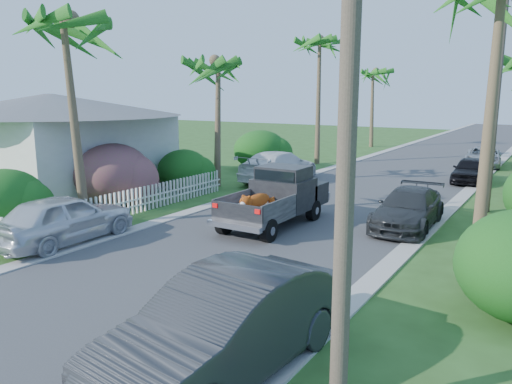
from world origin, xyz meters
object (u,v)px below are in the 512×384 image
Objects in this scene: pickup_truck at (279,196)px; palm_l_a at (67,21)px; palm_l_b at (217,61)px; parked_car_rf at (470,170)px; palm_l_c at (320,41)px; parked_car_ln at (64,219)px; utility_pole_a at (349,95)px; utility_pole_b at (497,94)px; palm_l_d at (374,71)px; parked_car_lf at (279,167)px; parked_car_rd at (483,157)px; parked_car_rm at (408,209)px; house_left at (53,146)px; parked_car_rn at (227,326)px.

palm_l_a is at bearing -144.41° from pickup_truck.
palm_l_b reaches higher than pickup_truck.
parked_car_rf is 0.42× the size of palm_l_c.
palm_l_c is (-9.88, 2.32, 7.26)m from parked_car_rf.
parked_car_rf is at bearing -116.86° from parked_car_ln.
utility_pole_a is at bearing -64.20° from palm_l_c.
parked_car_rf is at bearing 35.71° from palm_l_b.
palm_l_b is at bearing -175.39° from utility_pole_b.
pickup_truck is 11.51m from utility_pole_a.
parked_car_rf is 0.50× the size of palm_l_d.
parked_car_lf is at bearing -92.10° from parked_car_ln.
parked_car_ln is 0.51× the size of utility_pole_b.
parked_car_lf is at bearing 119.62° from pickup_truck.
parked_car_rd is 0.79× the size of parked_car_lf.
parked_car_rf is at bearing 70.85° from pickup_truck.
parked_car_rm is 27.61m from palm_l_d.
pickup_truck reaches higher than parked_car_rm.
parked_car_rd is at bearing 90.14° from parked_car_rf.
house_left is (-8.00, 5.59, 1.34)m from parked_car_ln.
parked_car_rn is at bearing -93.01° from parked_car_rf.
parked_car_ln is at bearing -52.91° from palm_l_a.
house_left is (-16.60, 8.97, 1.27)m from parked_car_rn.
palm_l_d is 0.86× the size of house_left.
palm_l_b is (-10.40, 13.97, 5.30)m from parked_car_rn.
palm_l_a is 15.64m from utility_pole_b.
parked_car_rm is 1.19× the size of parked_car_rf.
palm_l_b is (-0.60, 9.00, -0.79)m from palm_l_a.
palm_l_c is (-1.27, 7.46, 7.10)m from parked_car_lf.
parked_car_rn reaches higher than parked_car_lf.
pickup_truck reaches higher than parked_car_lf.
parked_car_lf is (-8.33, -11.81, 0.20)m from parked_car_rd.
parked_car_rn reaches higher than parked_car_rd.
palm_l_a is (-9.80, -5.96, 6.27)m from parked_car_rm.
utility_pole_b is (10.60, 11.59, 3.82)m from parked_car_ln.
parked_car_rf is 10.03m from parked_car_lf.
palm_l_a reaches higher than parked_car_rf.
pickup_truck is at bearing -129.41° from parked_car_ln.
parked_car_rd is at bearing 67.23° from palm_l_a.
palm_l_b is 22.00m from palm_l_d.
parked_car_rm is 16.78m from house_left.
palm_l_b is at bearing 161.64° from parked_car_rm.
palm_l_c reaches higher than parked_car_ln.
palm_l_a is (-1.47, -11.54, 6.12)m from parked_car_lf.
parked_car_lf is at bearing 121.99° from utility_pole_a.
palm_l_d is at bearing 123.66° from parked_car_rf.
palm_l_c is 1.02× the size of utility_pole_b.
parked_car_rd is at bearing 24.37° from palm_l_c.
palm_l_c is (-9.60, -4.35, 7.30)m from parked_car_rd.
palm_l_c reaches higher than pickup_truck.
palm_l_b reaches higher than parked_car_rm.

